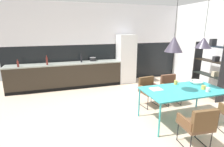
# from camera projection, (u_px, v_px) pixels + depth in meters

# --- Properties ---
(ground_plane) EXTENTS (8.93, 8.93, 0.00)m
(ground_plane) POSITION_uv_depth(u_px,v_px,m) (137.00, 122.00, 3.97)
(ground_plane) COLOR #C7AF94
(back_wall_splashback_dark) EXTENTS (6.87, 0.12, 1.48)m
(back_wall_splashback_dark) POSITION_uv_depth(u_px,v_px,m) (101.00, 63.00, 6.84)
(back_wall_splashback_dark) COLOR black
(back_wall_splashback_dark) RESTS_ON ground
(back_wall_panel_upper) EXTENTS (6.87, 0.12, 1.48)m
(back_wall_panel_upper) POSITION_uv_depth(u_px,v_px,m) (100.00, 24.00, 6.47)
(back_wall_panel_upper) COLOR white
(back_wall_panel_upper) RESTS_ON back_wall_splashback_dark
(kitchen_counter) EXTENTS (3.88, 0.63, 0.89)m
(kitchen_counter) POSITION_uv_depth(u_px,v_px,m) (66.00, 75.00, 6.18)
(kitchen_counter) COLOR #2C251C
(kitchen_counter) RESTS_ON ground
(refrigerator_column) EXTENTS (0.65, 0.60, 1.83)m
(refrigerator_column) POSITION_uv_depth(u_px,v_px,m) (126.00, 59.00, 6.73)
(refrigerator_column) COLOR silver
(refrigerator_column) RESTS_ON ground
(dining_table) EXTENTS (1.80, 0.95, 0.74)m
(dining_table) POSITION_uv_depth(u_px,v_px,m) (183.00, 91.00, 3.90)
(dining_table) COLOR teal
(dining_table) RESTS_ON ground
(armchair_facing_counter) EXTENTS (0.50, 0.48, 0.80)m
(armchair_facing_counter) POSITION_uv_depth(u_px,v_px,m) (170.00, 86.00, 4.88)
(armchair_facing_counter) COLOR brown
(armchair_facing_counter) RESTS_ON ground
(armchair_corner_seat) EXTENTS (0.53, 0.51, 0.79)m
(armchair_corner_seat) POSITION_uv_depth(u_px,v_px,m) (199.00, 123.00, 2.99)
(armchair_corner_seat) COLOR brown
(armchair_corner_seat) RESTS_ON ground
(armchair_far_side) EXTENTS (0.54, 0.52, 0.77)m
(armchair_far_side) POSITION_uv_depth(u_px,v_px,m) (149.00, 88.00, 4.75)
(armchair_far_side) COLOR brown
(armchair_far_side) RESTS_ON ground
(fruit_bowl) EXTENTS (0.31, 0.31, 0.08)m
(fruit_bowl) POSITION_uv_depth(u_px,v_px,m) (196.00, 82.00, 4.30)
(fruit_bowl) COLOR silver
(fruit_bowl) RESTS_ON dining_table
(open_book) EXTENTS (0.25, 0.23, 0.02)m
(open_book) POSITION_uv_depth(u_px,v_px,m) (156.00, 89.00, 3.90)
(open_book) COLOR white
(open_book) RESTS_ON dining_table
(mug_dark_espresso) EXTENTS (0.13, 0.09, 0.09)m
(mug_dark_espresso) POSITION_uv_depth(u_px,v_px,m) (203.00, 87.00, 3.90)
(mug_dark_espresso) COLOR gold
(mug_dark_espresso) RESTS_ON dining_table
(mug_wide_latte) EXTENTS (0.12, 0.07, 0.10)m
(mug_wide_latte) POSITION_uv_depth(u_px,v_px,m) (176.00, 82.00, 4.23)
(mug_wide_latte) COLOR gold
(mug_wide_latte) RESTS_ON dining_table
(mug_short_terracotta) EXTENTS (0.12, 0.07, 0.10)m
(mug_short_terracotta) POSITION_uv_depth(u_px,v_px,m) (208.00, 90.00, 3.75)
(mug_short_terracotta) COLOR white
(mug_short_terracotta) RESTS_ON dining_table
(cooking_pot) EXTENTS (0.22, 0.22, 0.16)m
(cooking_pot) POSITION_uv_depth(u_px,v_px,m) (93.00, 59.00, 6.44)
(cooking_pot) COLOR black
(cooking_pot) RESTS_ON kitchen_counter
(bottle_wine_green) EXTENTS (0.06, 0.06, 0.24)m
(bottle_wine_green) POSITION_uv_depth(u_px,v_px,m) (18.00, 64.00, 5.44)
(bottle_wine_green) COLOR maroon
(bottle_wine_green) RESTS_ON kitchen_counter
(bottle_spice_small) EXTENTS (0.06, 0.06, 0.30)m
(bottle_spice_small) POSITION_uv_depth(u_px,v_px,m) (81.00, 59.00, 6.18)
(bottle_spice_small) COLOR black
(bottle_spice_small) RESTS_ON kitchen_counter
(bottle_vinegar_dark) EXTENTS (0.06, 0.06, 0.33)m
(bottle_vinegar_dark) POSITION_uv_depth(u_px,v_px,m) (47.00, 61.00, 5.72)
(bottle_vinegar_dark) COLOR maroon
(bottle_vinegar_dark) RESTS_ON kitchen_counter
(open_shelf_unit) EXTENTS (0.30, 1.02, 1.77)m
(open_shelf_unit) POSITION_uv_depth(u_px,v_px,m) (209.00, 68.00, 5.27)
(open_shelf_unit) COLOR black
(open_shelf_unit) RESTS_ON ground
(pendant_lamp_over_table_near) EXTENTS (0.36, 0.36, 1.30)m
(pendant_lamp_over_table_near) POSITION_uv_depth(u_px,v_px,m) (174.00, 44.00, 3.53)
(pendant_lamp_over_table_near) COLOR black
(pendant_lamp_over_table_far) EXTENTS (0.34, 0.34, 1.24)m
(pendant_lamp_over_table_far) POSITION_uv_depth(u_px,v_px,m) (203.00, 43.00, 3.71)
(pendant_lamp_over_table_far) COLOR black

